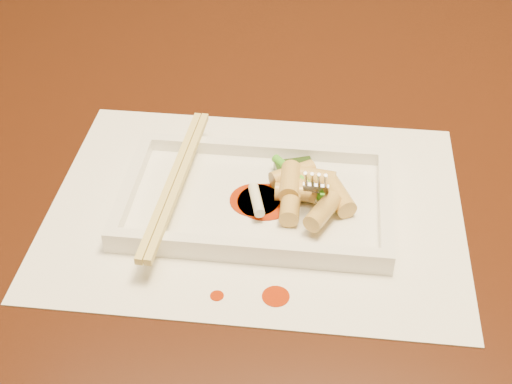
# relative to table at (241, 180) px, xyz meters

# --- Properties ---
(table) EXTENTS (1.40, 0.90, 0.75)m
(table) POSITION_rel_table_xyz_m (0.00, 0.00, 0.00)
(table) COLOR black
(table) RESTS_ON ground
(placemat) EXTENTS (0.40, 0.30, 0.00)m
(placemat) POSITION_rel_table_xyz_m (0.04, -0.16, 0.10)
(placemat) COLOR white
(placemat) RESTS_ON table
(sauce_splatter_a) EXTENTS (0.02, 0.02, 0.00)m
(sauce_splatter_a) POSITION_rel_table_xyz_m (0.07, -0.28, 0.10)
(sauce_splatter_a) COLOR #9C2504
(sauce_splatter_a) RESTS_ON placemat
(sauce_splatter_b) EXTENTS (0.01, 0.01, 0.00)m
(sauce_splatter_b) POSITION_rel_table_xyz_m (0.02, -0.28, 0.10)
(sauce_splatter_b) COLOR #9C2504
(sauce_splatter_b) RESTS_ON placemat
(plate_base) EXTENTS (0.26, 0.16, 0.01)m
(plate_base) POSITION_rel_table_xyz_m (0.04, -0.16, 0.11)
(plate_base) COLOR white
(plate_base) RESTS_ON placemat
(plate_rim_far) EXTENTS (0.26, 0.01, 0.01)m
(plate_rim_far) POSITION_rel_table_xyz_m (0.04, -0.09, 0.12)
(plate_rim_far) COLOR white
(plate_rim_far) RESTS_ON plate_base
(plate_rim_near) EXTENTS (0.26, 0.01, 0.01)m
(plate_rim_near) POSITION_rel_table_xyz_m (0.04, -0.24, 0.12)
(plate_rim_near) COLOR white
(plate_rim_near) RESTS_ON plate_base
(plate_rim_left) EXTENTS (0.01, 0.14, 0.01)m
(plate_rim_left) POSITION_rel_table_xyz_m (-0.09, -0.16, 0.12)
(plate_rim_left) COLOR white
(plate_rim_left) RESTS_ON plate_base
(plate_rim_right) EXTENTS (0.01, 0.14, 0.01)m
(plate_rim_right) POSITION_rel_table_xyz_m (0.16, -0.16, 0.12)
(plate_rim_right) COLOR white
(plate_rim_right) RESTS_ON plate_base
(veg_piece) EXTENTS (0.04, 0.04, 0.01)m
(veg_piece) POSITION_rel_table_xyz_m (0.07, -0.12, 0.12)
(veg_piece) COLOR black
(veg_piece) RESTS_ON plate_base
(scallion_white) EXTENTS (0.02, 0.04, 0.01)m
(scallion_white) POSITION_rel_table_xyz_m (0.04, -0.18, 0.12)
(scallion_white) COLOR #EAEACC
(scallion_white) RESTS_ON plate_base
(scallion_green) EXTENTS (0.06, 0.07, 0.01)m
(scallion_green) POSITION_rel_table_xyz_m (0.08, -0.14, 0.12)
(scallion_green) COLOR #349A18
(scallion_green) RESTS_ON plate_base
(chopstick_a) EXTENTS (0.02, 0.22, 0.01)m
(chopstick_a) POSITION_rel_table_xyz_m (-0.04, -0.16, 0.13)
(chopstick_a) COLOR #DAC46D
(chopstick_a) RESTS_ON plate_rim_near
(chopstick_b) EXTENTS (0.02, 0.22, 0.01)m
(chopstick_b) POSITION_rel_table_xyz_m (-0.04, -0.16, 0.13)
(chopstick_b) COLOR #DAC46D
(chopstick_b) RESTS_ON plate_rim_near
(fork) EXTENTS (0.09, 0.10, 0.14)m
(fork) POSITION_rel_table_xyz_m (0.11, -0.15, 0.18)
(fork) COLOR silver
(fork) RESTS_ON plate_base
(sauce_blob_0) EXTENTS (0.05, 0.05, 0.00)m
(sauce_blob_0) POSITION_rel_table_xyz_m (0.04, -0.17, 0.11)
(sauce_blob_0) COLOR #9C2504
(sauce_blob_0) RESTS_ON plate_base
(sauce_blob_1) EXTENTS (0.05, 0.05, 0.00)m
(sauce_blob_1) POSITION_rel_table_xyz_m (0.05, -0.17, 0.11)
(sauce_blob_1) COLOR #9C2504
(sauce_blob_1) RESTS_ON plate_base
(rice_cake_0) EXTENTS (0.05, 0.04, 0.02)m
(rice_cake_0) POSITION_rel_table_xyz_m (0.08, -0.15, 0.12)
(rice_cake_0) COLOR tan
(rice_cake_0) RESTS_ON plate_base
(rice_cake_1) EXTENTS (0.05, 0.04, 0.02)m
(rice_cake_1) POSITION_rel_table_xyz_m (0.07, -0.13, 0.12)
(rice_cake_1) COLOR tan
(rice_cake_1) RESTS_ON plate_base
(rice_cake_2) EXTENTS (0.02, 0.05, 0.02)m
(rice_cake_2) POSITION_rel_table_xyz_m (0.07, -0.15, 0.13)
(rice_cake_2) COLOR tan
(rice_cake_2) RESTS_ON plate_base
(rice_cake_3) EXTENTS (0.04, 0.05, 0.02)m
(rice_cake_3) POSITION_rel_table_xyz_m (0.12, -0.16, 0.12)
(rice_cake_3) COLOR tan
(rice_cake_3) RESTS_ON plate_base
(rice_cake_4) EXTENTS (0.02, 0.05, 0.02)m
(rice_cake_4) POSITION_rel_table_xyz_m (0.07, -0.18, 0.12)
(rice_cake_4) COLOR tan
(rice_cake_4) RESTS_ON plate_base
(rice_cake_5) EXTENTS (0.03, 0.05, 0.02)m
(rice_cake_5) POSITION_rel_table_xyz_m (0.10, -0.19, 0.13)
(rice_cake_5) COLOR tan
(rice_cake_5) RESTS_ON plate_base
(rice_cake_6) EXTENTS (0.05, 0.03, 0.02)m
(rice_cake_6) POSITION_rel_table_xyz_m (0.09, -0.14, 0.12)
(rice_cake_6) COLOR tan
(rice_cake_6) RESTS_ON plate_base
(rice_cake_7) EXTENTS (0.04, 0.02, 0.02)m
(rice_cake_7) POSITION_rel_table_xyz_m (0.08, -0.16, 0.12)
(rice_cake_7) COLOR tan
(rice_cake_7) RESTS_ON plate_base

